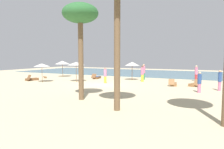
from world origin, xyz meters
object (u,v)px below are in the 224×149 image
person_4 (142,73)px  person_0 (196,73)px  person_3 (144,72)px  umbrella_1 (132,64)px  umbrella_0 (42,65)px  umbrella_3 (76,64)px  person_1 (105,75)px  person_5 (199,82)px  palm_2 (80,17)px  person_2 (220,80)px  dog (45,77)px  umbrella_2 (62,62)px  lounger_0 (173,84)px  lounger_1 (97,77)px  lounger_3 (32,79)px  lounger_2 (195,84)px

person_4 → person_0: bearing=27.4°
person_3 → umbrella_1: bearing=-135.5°
umbrella_0 → umbrella_3: size_ratio=0.93×
person_1 → person_0: bearing=33.8°
person_5 → palm_2: palm_2 is taller
person_2 → dog: person_2 is taller
umbrella_3 → umbrella_2: bearing=142.7°
person_4 → umbrella_1: bearing=150.1°
person_4 → palm_2: size_ratio=0.30×
person_5 → umbrella_0: bearing=-179.5°
umbrella_0 → person_3: (9.76, 7.40, -0.96)m
umbrella_2 → palm_2: bearing=-46.8°
person_4 → person_5: (6.34, -5.19, -0.09)m
umbrella_2 → person_3: umbrella_2 is taller
lounger_0 → person_2: size_ratio=0.97×
umbrella_2 → lounger_0: (15.92, -2.45, -1.90)m
lounger_1 → person_0: (12.06, 2.35, 0.78)m
person_2 → person_4: (-7.85, 3.40, 0.03)m
person_5 → lounger_1: bearing=155.7°
umbrella_0 → lounger_0: (14.01, 3.53, -1.78)m
lounger_3 → person_4: size_ratio=0.92×
lounger_3 → person_2: (20.44, 1.28, 0.75)m
person_0 → person_5: bearing=-85.1°
umbrella_0 → lounger_3: 3.04m
person_1 → umbrella_1: bearing=67.0°
person_4 → lounger_0: bearing=-25.6°
umbrella_3 → person_4: bearing=25.5°
lounger_2 → person_5: (0.55, -3.85, 0.70)m
umbrella_1 → person_3: umbrella_1 is taller
lounger_3 → person_1: 9.47m
umbrella_1 → palm_2: (0.87, -12.42, 3.47)m
person_4 → umbrella_0: bearing=-152.4°
lounger_1 → dog: 7.05m
umbrella_3 → person_5: size_ratio=1.34×
lounger_0 → palm_2: 11.94m
umbrella_2 → person_4: (12.13, -0.63, -1.12)m
umbrella_1 → lounger_0: 6.34m
person_0 → palm_2: 16.40m
umbrella_3 → lounger_3: size_ratio=1.31×
dog → umbrella_3: bearing=-12.4°
lounger_1 → person_3: bearing=14.0°
lounger_1 → person_2: person_2 is taller
umbrella_1 → lounger_0: umbrella_1 is taller
person_4 → umbrella_2: bearing=177.0°
palm_2 → person_3: bearing=88.8°
person_0 → person_2: (2.21, -6.32, -0.04)m
umbrella_2 → lounger_3: (-0.47, -5.31, -1.90)m
umbrella_2 → lounger_2: bearing=-6.3°
umbrella_3 → person_3: 8.49m
umbrella_0 → umbrella_1: size_ratio=0.94×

